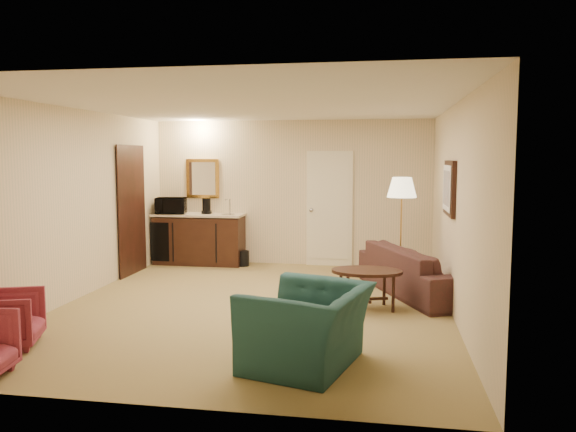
# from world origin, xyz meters

# --- Properties ---
(ground) EXTENTS (6.00, 6.00, 0.00)m
(ground) POSITION_xyz_m (0.00, 0.00, 0.00)
(ground) COLOR #96834C
(ground) RESTS_ON ground
(room_walls) EXTENTS (5.02, 6.01, 2.61)m
(room_walls) POSITION_xyz_m (-0.10, 0.77, 1.72)
(room_walls) COLOR beige
(room_walls) RESTS_ON ground
(wetbar_cabinet) EXTENTS (1.64, 0.58, 0.92)m
(wetbar_cabinet) POSITION_xyz_m (-1.65, 2.72, 0.46)
(wetbar_cabinet) COLOR #331A10
(wetbar_cabinet) RESTS_ON ground
(sofa) EXTENTS (1.55, 2.37, 0.90)m
(sofa) POSITION_xyz_m (2.15, 1.07, 0.45)
(sofa) COLOR black
(sofa) RESTS_ON ground
(teal_armchair) EXTENTS (1.02, 1.30, 1.00)m
(teal_armchair) POSITION_xyz_m (0.96, -1.95, 0.50)
(teal_armchair) COLOR #1E4B48
(teal_armchair) RESTS_ON ground
(rose_chair_near) EXTENTS (0.76, 0.78, 0.63)m
(rose_chair_near) POSITION_xyz_m (-2.15, -1.92, 0.32)
(rose_chair_near) COLOR #943042
(rose_chair_near) RESTS_ON ground
(coffee_table) EXTENTS (1.04, 0.85, 0.52)m
(coffee_table) POSITION_xyz_m (1.45, 0.10, 0.26)
(coffee_table) COLOR black
(coffee_table) RESTS_ON ground
(floor_lamp) EXTENTS (0.54, 0.54, 1.66)m
(floor_lamp) POSITION_xyz_m (1.91, 1.52, 0.83)
(floor_lamp) COLOR #C09040
(floor_lamp) RESTS_ON ground
(waste_bin) EXTENTS (0.28, 0.28, 0.27)m
(waste_bin) POSITION_xyz_m (-0.82, 2.65, 0.14)
(waste_bin) COLOR black
(waste_bin) RESTS_ON ground
(microwave) EXTENTS (0.57, 0.39, 0.36)m
(microwave) POSITION_xyz_m (-2.15, 2.64, 1.10)
(microwave) COLOR black
(microwave) RESTS_ON wetbar_cabinet
(coffee_maker) EXTENTS (0.18, 0.18, 0.28)m
(coffee_maker) POSITION_xyz_m (-1.51, 2.75, 1.06)
(coffee_maker) COLOR black
(coffee_maker) RESTS_ON wetbar_cabinet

